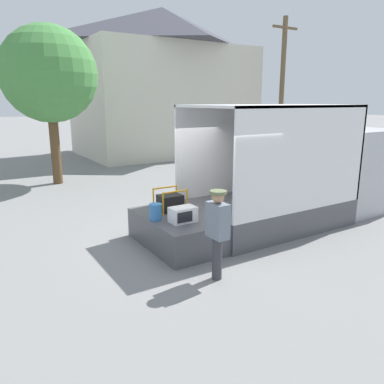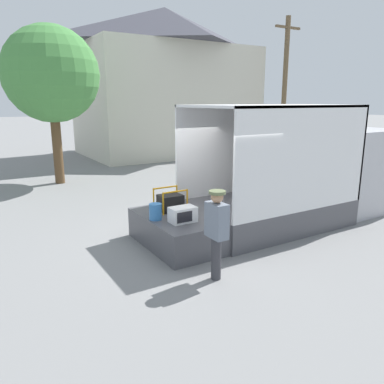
# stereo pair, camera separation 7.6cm
# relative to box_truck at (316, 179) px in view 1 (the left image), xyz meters

# --- Properties ---
(ground_plane) EXTENTS (160.00, 160.00, 0.00)m
(ground_plane) POSITION_rel_box_truck_xyz_m (-3.85, -0.00, -1.01)
(ground_plane) COLOR gray
(box_truck) EXTENTS (6.28, 2.42, 3.07)m
(box_truck) POSITION_rel_box_truck_xyz_m (0.00, 0.00, 0.00)
(box_truck) COLOR #B2B2B7
(box_truck) RESTS_ON ground
(tailgate_deck) EXTENTS (1.33, 2.30, 0.68)m
(tailgate_deck) POSITION_rel_box_truck_xyz_m (-4.52, -0.00, -0.67)
(tailgate_deck) COLOR #4C4C51
(tailgate_deck) RESTS_ON ground
(microwave) EXTENTS (0.55, 0.36, 0.32)m
(microwave) POSITION_rel_box_truck_xyz_m (-4.60, -0.45, -0.17)
(microwave) COLOR white
(microwave) RESTS_ON tailgate_deck
(portable_generator) EXTENTS (0.65, 0.52, 0.52)m
(portable_generator) POSITION_rel_box_truck_xyz_m (-4.39, 0.44, -0.14)
(portable_generator) COLOR black
(portable_generator) RESTS_ON tailgate_deck
(orange_bucket) EXTENTS (0.27, 0.27, 0.35)m
(orange_bucket) POSITION_rel_box_truck_xyz_m (-5.01, -0.00, -0.16)
(orange_bucket) COLOR #3370B2
(orange_bucket) RESTS_ON tailgate_deck
(worker_person) EXTENTS (0.30, 0.44, 1.65)m
(worker_person) POSITION_rel_box_truck_xyz_m (-4.70, -1.83, -0.01)
(worker_person) COLOR #38383D
(worker_person) RESTS_ON ground
(house_backdrop) EXTENTS (10.23, 7.00, 8.43)m
(house_backdrop) POSITION_rel_box_truck_xyz_m (2.51, 13.95, 3.28)
(house_backdrop) COLOR beige
(house_backdrop) RESTS_ON ground
(utility_pole) EXTENTS (1.80, 0.28, 7.75)m
(utility_pole) POSITION_rel_box_truck_xyz_m (7.87, 9.44, 3.02)
(utility_pole) COLOR brown
(utility_pole) RESTS_ON ground
(street_tree) EXTENTS (3.53, 3.53, 5.88)m
(street_tree) POSITION_rel_box_truck_xyz_m (-5.27, 8.14, 3.08)
(street_tree) COLOR brown
(street_tree) RESTS_ON ground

